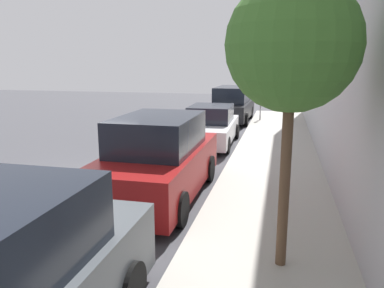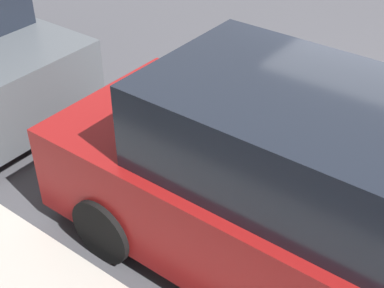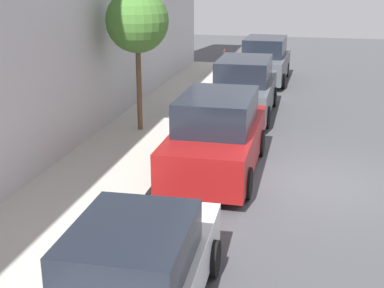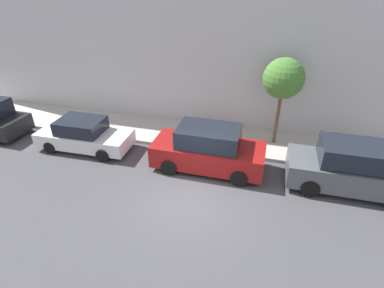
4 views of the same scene
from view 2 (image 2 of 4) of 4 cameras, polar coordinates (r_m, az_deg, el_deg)
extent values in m
cylinder|color=black|center=(8.04, -14.12, 6.83)|extent=(0.22, 0.72, 0.72)
cube|color=maroon|center=(5.04, 10.39, -7.24)|extent=(1.97, 4.80, 0.96)
cube|color=black|center=(4.50, 11.56, 1.05)|extent=(1.73, 2.60, 0.80)
cylinder|color=black|center=(6.46, 2.43, 0.31)|extent=(0.22, 0.71, 0.71)
cylinder|color=black|center=(5.37, -9.17, -8.83)|extent=(0.22, 0.71, 0.71)
camera|label=1|loc=(9.72, -52.15, 17.75)|focal=35.00mm
camera|label=3|loc=(12.30, 100.11, -2.94)|focal=50.00mm
camera|label=4|loc=(15.19, 31.84, 45.06)|focal=28.00mm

